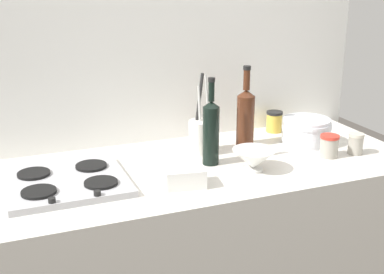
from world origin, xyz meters
TOP-DOWN VIEW (x-y plane):
  - counter_block at (0.00, 0.00)m, footprint 1.80×0.70m
  - backsplash_panel at (0.00, 0.38)m, footprint 1.90×0.06m
  - stovetop_hob at (-0.48, -0.01)m, footprint 0.42×0.38m
  - plate_stack at (0.57, 0.07)m, footprint 0.21×0.21m
  - wine_bottle_leftmost at (0.08, -0.00)m, footprint 0.06×0.06m
  - wine_bottle_mid_left at (0.31, 0.15)m, footprint 0.08×0.08m
  - mixing_bowl at (0.20, -0.13)m, footprint 0.16×0.16m
  - butter_dish at (-0.10, -0.17)m, footprint 0.16×0.12m
  - utensil_crock at (0.09, 0.13)m, footprint 0.10×0.10m
  - condiment_jar_front at (0.68, -0.12)m, footprint 0.06×0.06m
  - condiment_jar_rear at (0.52, 0.27)m, footprint 0.08×0.08m
  - condiment_jar_spare at (0.56, -0.11)m, footprint 0.08×0.08m

SIDE VIEW (x-z plane):
  - counter_block at x=0.00m, z-range 0.00..0.90m
  - stovetop_hob at x=-0.48m, z-range 0.89..0.93m
  - butter_dish at x=-0.10m, z-range 0.90..0.97m
  - condiment_jar_front at x=0.68m, z-range 0.90..0.99m
  - mixing_bowl at x=0.20m, z-range 0.90..0.99m
  - condiment_jar_spare at x=0.56m, z-range 0.90..0.99m
  - condiment_jar_rear at x=0.52m, z-range 0.90..1.00m
  - plate_stack at x=0.57m, z-range 0.90..1.01m
  - utensil_crock at x=0.09m, z-range 0.81..1.14m
  - wine_bottle_mid_left at x=0.31m, z-range 0.86..1.21m
  - wine_bottle_leftmost at x=0.08m, z-range 0.86..1.21m
  - backsplash_panel at x=0.00m, z-range 0.00..2.31m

